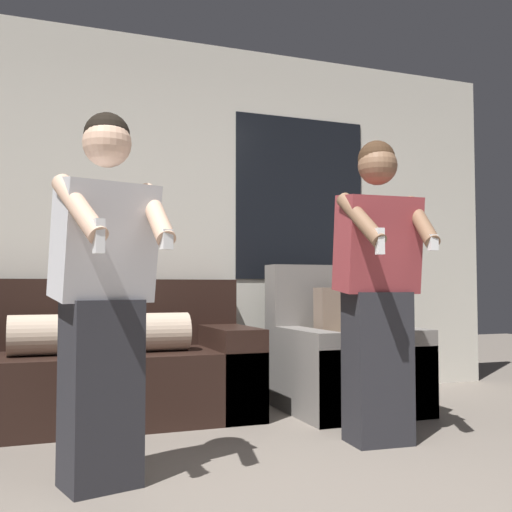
# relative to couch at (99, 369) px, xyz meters

# --- Properties ---
(wall_back) EXTENTS (5.51, 0.07, 2.70)m
(wall_back) POSITION_rel_couch_xyz_m (0.61, 0.46, 1.03)
(wall_back) COLOR beige
(wall_back) RESTS_ON ground_plane
(couch) EXTENTS (1.95, 0.85, 0.89)m
(couch) POSITION_rel_couch_xyz_m (0.00, 0.00, 0.00)
(couch) COLOR black
(couch) RESTS_ON ground_plane
(armchair) EXTENTS (0.85, 0.88, 1.00)m
(armchair) POSITION_rel_couch_xyz_m (1.62, -0.22, 0.01)
(armchair) COLOR slate
(armchair) RESTS_ON ground_plane
(person_left) EXTENTS (0.48, 0.56, 1.59)m
(person_left) POSITION_rel_couch_xyz_m (-0.12, -1.31, 0.48)
(person_left) COLOR #28282D
(person_left) RESTS_ON ground_plane
(person_right) EXTENTS (0.49, 0.49, 1.64)m
(person_right) POSITION_rel_couch_xyz_m (1.36, -1.10, 0.51)
(person_right) COLOR #28282D
(person_right) RESTS_ON ground_plane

